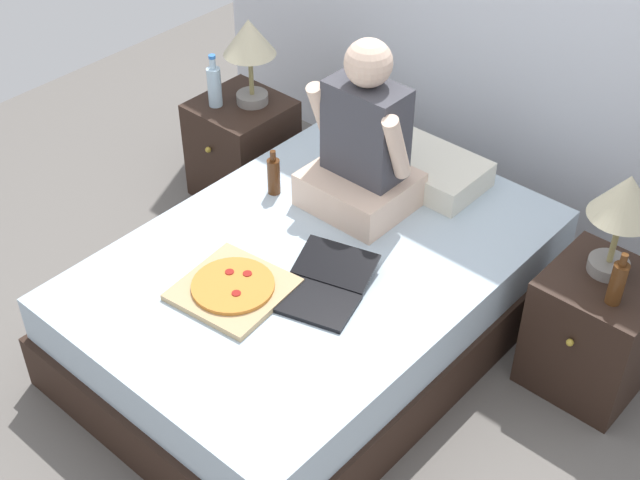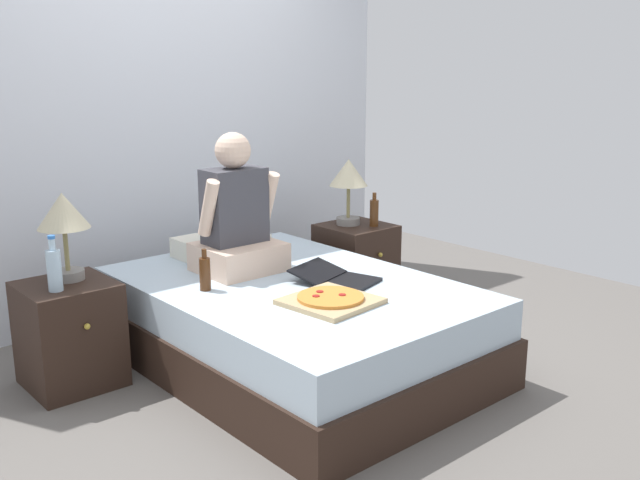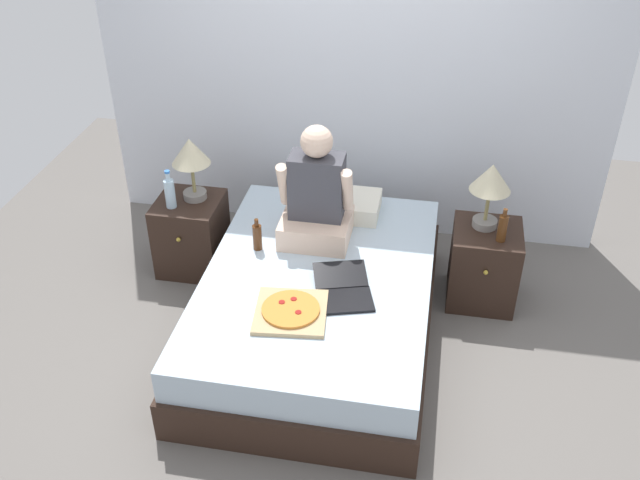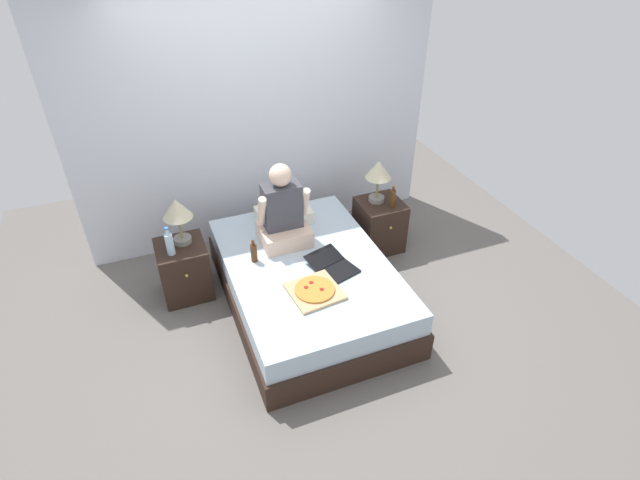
# 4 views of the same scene
# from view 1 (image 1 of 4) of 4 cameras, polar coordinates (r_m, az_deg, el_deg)

# --- Properties ---
(ground_plane) EXTENTS (5.67, 5.67, 0.00)m
(ground_plane) POSITION_cam_1_polar(r_m,az_deg,el_deg) (4.00, -0.28, -6.04)
(ground_plane) COLOR #66605B
(bed) EXTENTS (1.40, 2.03, 0.47)m
(bed) POSITION_cam_1_polar(r_m,az_deg,el_deg) (3.84, -0.30, -3.58)
(bed) COLOR black
(bed) RESTS_ON ground
(nightstand_left) EXTENTS (0.44, 0.47, 0.54)m
(nightstand_left) POSITION_cam_1_polar(r_m,az_deg,el_deg) (4.70, -4.96, 5.83)
(nightstand_left) COLOR black
(nightstand_left) RESTS_ON ground
(lamp_on_left_nightstand) EXTENTS (0.26, 0.26, 0.45)m
(lamp_on_left_nightstand) POSITION_cam_1_polar(r_m,az_deg,el_deg) (4.41, -4.55, 12.45)
(lamp_on_left_nightstand) COLOR gray
(lamp_on_left_nightstand) RESTS_ON nightstand_left
(water_bottle) EXTENTS (0.07, 0.07, 0.28)m
(water_bottle) POSITION_cam_1_polar(r_m,az_deg,el_deg) (4.50, -6.78, 9.80)
(water_bottle) COLOR silver
(water_bottle) RESTS_ON nightstand_left
(nightstand_right) EXTENTS (0.44, 0.47, 0.54)m
(nightstand_right) POSITION_cam_1_polar(r_m,az_deg,el_deg) (3.80, 17.14, -5.55)
(nightstand_right) COLOR black
(nightstand_right) RESTS_ON ground
(lamp_on_right_nightstand) EXTENTS (0.26, 0.26, 0.45)m
(lamp_on_right_nightstand) POSITION_cam_1_polar(r_m,az_deg,el_deg) (3.47, 18.92, 2.23)
(lamp_on_right_nightstand) COLOR gray
(lamp_on_right_nightstand) RESTS_ON nightstand_right
(beer_bottle) EXTENTS (0.06, 0.06, 0.23)m
(beer_bottle) POSITION_cam_1_polar(r_m,az_deg,el_deg) (3.47, 18.50, -2.59)
(beer_bottle) COLOR #512D14
(beer_bottle) RESTS_ON nightstand_right
(pillow) EXTENTS (0.52, 0.34, 0.12)m
(pillow) POSITION_cam_1_polar(r_m,az_deg,el_deg) (4.10, 6.86, 4.56)
(pillow) COLOR silver
(pillow) RESTS_ON bed
(person_seated) EXTENTS (0.47, 0.40, 0.78)m
(person_seated) POSITION_cam_1_polar(r_m,az_deg,el_deg) (3.80, 2.77, 5.92)
(person_seated) COLOR beige
(person_seated) RESTS_ON bed
(laptop) EXTENTS (0.42, 0.49, 0.07)m
(laptop) POSITION_cam_1_polar(r_m,az_deg,el_deg) (3.48, 0.08, -3.17)
(laptop) COLOR black
(laptop) RESTS_ON bed
(pizza_box) EXTENTS (0.44, 0.44, 0.04)m
(pizza_box) POSITION_cam_1_polar(r_m,az_deg,el_deg) (3.50, -5.58, -3.09)
(pizza_box) COLOR tan
(pizza_box) RESTS_ON bed
(beer_bottle_on_bed) EXTENTS (0.06, 0.06, 0.22)m
(beer_bottle_on_bed) POSITION_cam_1_polar(r_m,az_deg,el_deg) (3.97, -2.98, 4.15)
(beer_bottle_on_bed) COLOR #4C2811
(beer_bottle_on_bed) RESTS_ON bed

